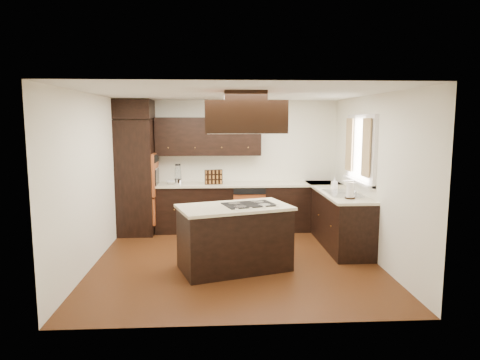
% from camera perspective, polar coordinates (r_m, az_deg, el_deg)
% --- Properties ---
extents(floor, '(4.20, 4.20, 0.02)m').
position_cam_1_polar(floor, '(6.65, -0.58, -10.68)').
color(floor, '#5C3014').
rests_on(floor, ground).
extents(ceiling, '(4.20, 4.20, 0.02)m').
position_cam_1_polar(ceiling, '(6.31, -0.61, 11.55)').
color(ceiling, silver).
rests_on(ceiling, ground).
extents(wall_back, '(4.20, 0.02, 2.50)m').
position_cam_1_polar(wall_back, '(8.45, -1.26, 2.08)').
color(wall_back, white).
rests_on(wall_back, ground).
extents(wall_front, '(4.20, 0.02, 2.50)m').
position_cam_1_polar(wall_front, '(4.28, 0.72, -3.70)').
color(wall_front, white).
rests_on(wall_front, ground).
extents(wall_left, '(0.02, 4.20, 2.50)m').
position_cam_1_polar(wall_left, '(6.61, -19.20, -0.01)').
color(wall_left, white).
rests_on(wall_left, ground).
extents(wall_right, '(0.02, 4.20, 2.50)m').
position_cam_1_polar(wall_right, '(6.79, 17.49, 0.27)').
color(wall_right, white).
rests_on(wall_right, ground).
extents(oven_column, '(0.65, 0.75, 2.12)m').
position_cam_1_polar(oven_column, '(8.20, -13.64, 0.34)').
color(oven_column, black).
rests_on(oven_column, floor).
extents(wall_oven_face, '(0.05, 0.62, 0.78)m').
position_cam_1_polar(wall_oven_face, '(8.14, -11.23, 0.78)').
color(wall_oven_face, '#BA5728').
rests_on(wall_oven_face, oven_column).
extents(base_cabinets_back, '(2.93, 0.60, 0.88)m').
position_cam_1_polar(base_cabinets_back, '(8.27, -0.92, -3.73)').
color(base_cabinets_back, black).
rests_on(base_cabinets_back, floor).
extents(base_cabinets_right, '(0.60, 2.40, 0.88)m').
position_cam_1_polar(base_cabinets_right, '(7.68, 12.69, -4.85)').
color(base_cabinets_right, black).
rests_on(base_cabinets_right, floor).
extents(countertop_back, '(2.93, 0.63, 0.04)m').
position_cam_1_polar(countertop_back, '(8.17, -0.93, -0.59)').
color(countertop_back, beige).
rests_on(countertop_back, base_cabinets_back).
extents(countertop_right, '(0.63, 2.40, 0.04)m').
position_cam_1_polar(countertop_right, '(7.58, 12.69, -1.46)').
color(countertop_right, beige).
rests_on(countertop_right, base_cabinets_right).
extents(upper_cabinets, '(2.00, 0.34, 0.72)m').
position_cam_1_polar(upper_cabinets, '(8.23, -4.23, 5.81)').
color(upper_cabinets, black).
rests_on(upper_cabinets, wall_back).
extents(dishwasher_front, '(0.60, 0.05, 0.72)m').
position_cam_1_polar(dishwasher_front, '(8.01, 1.27, -4.44)').
color(dishwasher_front, '#BA5728').
rests_on(dishwasher_front, floor).
extents(window_frame, '(0.06, 1.32, 1.12)m').
position_cam_1_polar(window_frame, '(7.25, 15.80, 3.98)').
color(window_frame, white).
rests_on(window_frame, wall_right).
extents(window_pane, '(0.00, 1.20, 1.00)m').
position_cam_1_polar(window_pane, '(7.26, 16.01, 3.98)').
color(window_pane, white).
rests_on(window_pane, wall_right).
extents(curtain_left, '(0.02, 0.34, 0.90)m').
position_cam_1_polar(curtain_left, '(6.83, 16.48, 4.15)').
color(curtain_left, beige).
rests_on(curtain_left, wall_right).
extents(curtain_right, '(0.02, 0.34, 0.90)m').
position_cam_1_polar(curtain_right, '(7.63, 14.36, 4.59)').
color(curtain_right, beige).
rests_on(curtain_right, wall_right).
extents(sink_rim, '(0.52, 0.84, 0.01)m').
position_cam_1_polar(sink_rim, '(7.25, 13.56, -1.72)').
color(sink_rim, silver).
rests_on(sink_rim, countertop_right).
extents(island, '(1.67, 1.23, 0.88)m').
position_cam_1_polar(island, '(6.15, -0.76, -7.86)').
color(island, black).
rests_on(island, floor).
extents(island_top, '(1.74, 1.29, 0.04)m').
position_cam_1_polar(island_top, '(6.04, -0.77, -3.66)').
color(island_top, beige).
rests_on(island_top, island).
extents(cooktop, '(0.81, 0.66, 0.01)m').
position_cam_1_polar(cooktop, '(6.11, 1.23, -3.26)').
color(cooktop, black).
rests_on(cooktop, island_top).
extents(range_hood, '(1.05, 0.72, 0.42)m').
position_cam_1_polar(range_hood, '(5.76, 0.66, 8.40)').
color(range_hood, black).
rests_on(range_hood, ceiling).
extents(hood_duct, '(0.55, 0.50, 0.13)m').
position_cam_1_polar(hood_duct, '(5.76, 0.66, 11.14)').
color(hood_duct, black).
rests_on(hood_duct, ceiling).
extents(blender_base, '(0.15, 0.15, 0.10)m').
position_cam_1_polar(blender_base, '(8.14, -8.24, -0.21)').
color(blender_base, silver).
rests_on(blender_base, countertop_back).
extents(blender_pitcher, '(0.13, 0.13, 0.26)m').
position_cam_1_polar(blender_pitcher, '(8.11, -8.27, 1.04)').
color(blender_pitcher, silver).
rests_on(blender_pitcher, blender_base).
extents(spice_rack, '(0.34, 0.15, 0.27)m').
position_cam_1_polar(spice_rack, '(8.07, -3.55, 0.40)').
color(spice_rack, black).
rests_on(spice_rack, countertop_back).
extents(mixing_bowl, '(0.25, 0.25, 0.06)m').
position_cam_1_polar(mixing_bowl, '(8.21, -9.03, -0.31)').
color(mixing_bowl, white).
rests_on(mixing_bowl, countertop_back).
extents(soap_bottle, '(0.10, 0.10, 0.20)m').
position_cam_1_polar(soap_bottle, '(7.74, 12.47, -0.38)').
color(soap_bottle, white).
rests_on(soap_bottle, countertop_right).
extents(paper_towel, '(0.12, 0.12, 0.25)m').
position_cam_1_polar(paper_towel, '(6.77, 14.48, -1.37)').
color(paper_towel, white).
rests_on(paper_towel, countertop_right).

